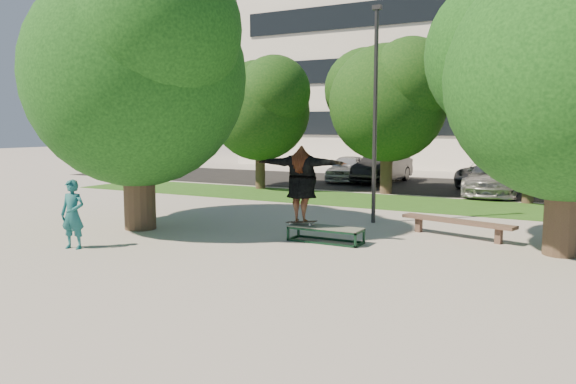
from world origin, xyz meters
The scene contains 18 objects.
ground centered at (0.00, 0.00, 0.00)m, with size 120.00×120.00×0.00m, color #A19B94.
grass_strip centered at (1.00, 9.50, 0.01)m, with size 30.00×4.00×0.02m, color #224714.
asphalt_strip centered at (0.00, 16.00, 0.01)m, with size 40.00×8.00×0.01m, color black.
tree_left centered at (-4.29, 1.09, 4.42)m, with size 6.96×5.95×7.12m.
tree_right centered at (5.92, 3.08, 4.09)m, with size 6.24×5.33×6.51m.
bg_tree_left centered at (-6.57, 11.07, 3.73)m, with size 5.28×4.51×5.77m.
bg_tree_mid centered at (-1.08, 12.08, 4.02)m, with size 5.76×4.92×6.24m.
bg_tree_right centered at (4.43, 11.57, 3.49)m, with size 5.04×4.31×5.43m.
lamppost centered at (1.00, 5.00, 3.15)m, with size 0.25×0.15×6.11m.
office_building centered at (-2.00, 31.98, 8.00)m, with size 30.00×14.12×16.00m.
grind_box centered at (0.96, 1.80, 0.19)m, with size 1.80×0.60×0.38m.
skater_rig centered at (0.31, 1.80, 1.38)m, with size 2.35×0.95×1.94m.
bystander centered at (-3.78, -1.59, 0.79)m, with size 0.57×0.38×1.58m, color #18595D.
bench centered at (3.60, 3.89, 0.38)m, with size 2.94×1.17×0.45m.
car_silver_a centered at (-4.38, 16.03, 0.67)m, with size 1.59×3.94×1.34m, color silver.
car_dark centered at (-2.60, 16.22, 0.77)m, with size 1.63×4.67×1.54m, color black.
car_grey centered at (2.50, 16.50, 0.67)m, with size 2.23×4.85×1.35m, color #5A5A5F.
car_silver_b centered at (3.05, 13.72, 0.73)m, with size 2.05×5.03×1.46m, color #B0B0B5.
Camera 1 is at (6.51, -10.27, 2.76)m, focal length 35.00 mm.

